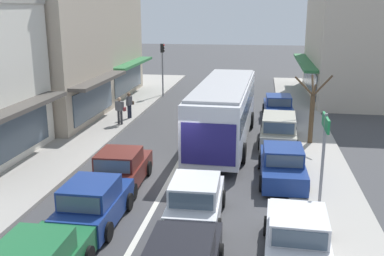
{
  "coord_description": "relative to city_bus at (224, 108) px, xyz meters",
  "views": [
    {
      "loc": [
        3.64,
        -17.52,
        6.92
      ],
      "look_at": [
        0.34,
        3.49,
        1.2
      ],
      "focal_mm": 42.0,
      "sensor_mm": 36.0,
      "label": 1
    }
  ],
  "objects": [
    {
      "name": "ground_plane",
      "position": [
        -1.76,
        -5.16,
        -1.88
      ],
      "size": [
        140.0,
        140.0,
        0.0
      ],
      "primitive_type": "plane",
      "color": "#3F3F42"
    },
    {
      "name": "pedestrian_browsing_midblock",
      "position": [
        -6.41,
        2.43,
        -0.81
      ],
      "size": [
        0.65,
        0.25,
        1.63
      ],
      "color": "#333338",
      "rests_on": "sidewalk_left"
    },
    {
      "name": "parked_sedan_kerb_second",
      "position": [
        2.85,
        -4.92,
        -1.22
      ],
      "size": [
        1.98,
        4.24,
        1.47
      ],
      "color": "navy",
      "rests_on": "ground"
    },
    {
      "name": "building_right_far",
      "position": [
        9.73,
        14.32,
        2.99
      ],
      "size": [
        9.17,
        12.76,
        9.75
      ],
      "color": "beige",
      "rests_on": "ground"
    },
    {
      "name": "hatchback_behind_bus_near",
      "position": [
        -3.4,
        -9.82,
        -1.17
      ],
      "size": [
        1.82,
        3.7,
        1.54
      ],
      "color": "navy",
      "rests_on": "ground"
    },
    {
      "name": "street_tree_right",
      "position": [
        4.48,
        0.38,
        -0.13
      ],
      "size": [
        1.89,
        1.87,
        3.68
      ],
      "color": "brown",
      "rests_on": "ground"
    },
    {
      "name": "parked_sedan_kerb_front",
      "position": [
        3.03,
        -11.03,
        -1.22
      ],
      "size": [
        2.0,
        4.25,
        1.47
      ],
      "color": "silver",
      "rests_on": "ground"
    },
    {
      "name": "traffic_light_downstreet",
      "position": [
        -5.93,
        12.07,
        0.97
      ],
      "size": [
        0.32,
        0.24,
        4.2
      ],
      "color": "gray",
      "rests_on": "ground"
    },
    {
      "name": "hatchback_behind_bus_mid",
      "position": [
        -0.13,
        -9.07,
        -1.17
      ],
      "size": [
        1.88,
        3.74,
        1.54
      ],
      "color": "silver",
      "rests_on": "ground"
    },
    {
      "name": "sidewalk_left",
      "position": [
        -8.56,
        0.84,
        -1.81
      ],
      "size": [
        5.2,
        44.0,
        0.14
      ],
      "primitive_type": "cube",
      "color": "#A39E96",
      "rests_on": "ground"
    },
    {
      "name": "parked_sedan_kerb_rear",
      "position": [
        2.99,
        6.26,
        -1.22
      ],
      "size": [
        2.01,
        4.26,
        1.47
      ],
      "color": "navy",
      "rests_on": "ground"
    },
    {
      "name": "shopfront_mid_block",
      "position": [
        -11.94,
        2.93,
        2.42
      ],
      "size": [
        8.55,
        7.81,
        8.61
      ],
      "color": "#B2A38E",
      "rests_on": "ground"
    },
    {
      "name": "sedan_queue_gap_filler",
      "position": [
        -3.57,
        -6.52,
        -1.22
      ],
      "size": [
        1.98,
        4.24,
        1.47
      ],
      "color": "#561E19",
      "rests_on": "ground"
    },
    {
      "name": "kerb_right",
      "position": [
        4.44,
        0.84,
        -1.82
      ],
      "size": [
        2.8,
        44.0,
        0.12
      ],
      "primitive_type": "cube",
      "color": "#A39E96",
      "rests_on": "ground"
    },
    {
      "name": "directional_road_sign",
      "position": [
        4.0,
        -8.02,
        0.8
      ],
      "size": [
        0.1,
        1.4,
        3.6
      ],
      "color": "gray",
      "rests_on": "ground"
    },
    {
      "name": "lane_centre_line",
      "position": [
        -1.76,
        -1.16,
        -1.88
      ],
      "size": [
        0.2,
        28.0,
        0.01
      ],
      "primitive_type": "cube",
      "color": "silver",
      "rests_on": "ground"
    },
    {
      "name": "city_bus",
      "position": [
        0.0,
        0.0,
        0.0
      ],
      "size": [
        2.98,
        10.93,
        3.23
      ],
      "color": "silver",
      "rests_on": "ground"
    },
    {
      "name": "parked_wagon_kerb_third",
      "position": [
        2.84,
        0.3,
        -1.14
      ],
      "size": [
        2.05,
        4.56,
        1.58
      ],
      "color": "#B7B29E",
      "rests_on": "ground"
    },
    {
      "name": "pedestrian_with_handbag_near",
      "position": [
        -6.31,
        4.03,
        -0.81
      ],
      "size": [
        0.41,
        0.65,
        1.63
      ],
      "color": "#232838",
      "rests_on": "sidewalk_left"
    },
    {
      "name": "shopfront_far_end",
      "position": [
        -11.94,
        11.48,
        2.3
      ],
      "size": [
        7.79,
        8.68,
        8.37
      ],
      "color": "#B2A38E",
      "rests_on": "ground"
    }
  ]
}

